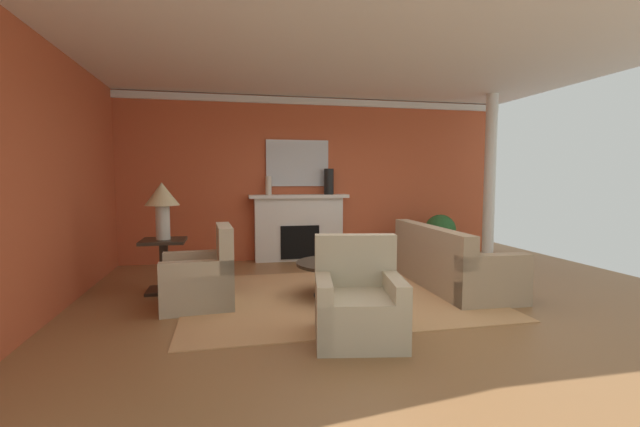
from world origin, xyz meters
name	(u,v)px	position (x,y,z in m)	size (l,w,h in m)	color
ground_plane	(362,300)	(0.00, 0.00, 0.00)	(8.98, 8.98, 0.00)	olive
wall_fireplace	(314,179)	(0.00, 2.93, 1.49)	(7.50, 0.12, 2.98)	#C65633
wall_window	(49,180)	(-3.51, 0.30, 1.49)	(0.12, 6.34, 2.98)	#C65633
ceiling_panel	(356,57)	(0.00, 0.30, 3.01)	(7.50, 6.34, 0.06)	white
crown_moulding	(315,102)	(0.00, 2.85, 2.90)	(7.50, 0.08, 0.12)	white
area_rug	(336,296)	(-0.27, 0.23, 0.01)	(3.70, 2.80, 0.01)	tan
fireplace	(299,229)	(-0.33, 2.72, 0.57)	(1.80, 0.35, 1.20)	white
mantel_mirror	(297,163)	(-0.33, 2.84, 1.77)	(1.15, 0.04, 0.84)	silver
sofa	(450,266)	(1.40, 0.38, 0.30)	(0.95, 2.12, 0.85)	tan
armchair_near_window	(201,280)	(-1.92, 0.19, 0.31)	(0.85, 0.85, 0.95)	#C1B293
armchair_facing_fireplace	(358,306)	(-0.41, -1.18, 0.31)	(0.93, 0.93, 0.95)	#C1B293
coffee_table	(336,271)	(-0.27, 0.23, 0.34)	(1.00, 1.00, 0.45)	#2D2319
side_table	(164,262)	(-2.43, 0.94, 0.40)	(0.56, 0.56, 0.70)	#2D2319
table_lamp	(162,200)	(-2.43, 0.94, 1.22)	(0.44, 0.44, 0.75)	beige
vase_tall_corner	(406,243)	(1.64, 2.42, 0.30)	(0.25, 0.25, 0.61)	navy
vase_mantel_right	(329,182)	(0.22, 2.67, 1.44)	(0.18, 0.18, 0.47)	black
vase_mantel_left	(268,185)	(-0.88, 2.67, 1.37)	(0.11, 0.11, 0.34)	beige
book_red_cover	(336,258)	(-0.25, 0.31, 0.48)	(0.21, 0.17, 0.06)	maroon
book_art_folio	(332,254)	(-0.29, 0.33, 0.53)	(0.24, 0.16, 0.05)	tan
potted_plant	(440,233)	(2.24, 2.25, 0.49)	(0.56, 0.56, 0.83)	#BCB29E
column_white	(490,179)	(2.98, 1.89, 1.49)	(0.20, 0.20, 2.98)	white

